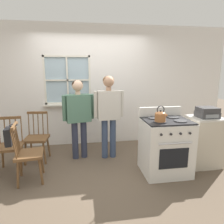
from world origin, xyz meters
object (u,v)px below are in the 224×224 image
object	(u,v)px
chair_by_window	(28,154)
handbag	(9,136)
stereo	(207,112)
chair_near_wall	(37,138)
kettle	(160,116)
stove	(165,146)
person_elderly_left	(78,112)
potted_plant	(70,101)
chair_center_cluster	(10,147)
person_teen_center	(109,109)
side_counter	(204,141)

from	to	relation	value
chair_by_window	handbag	xyz separation A→B (m)	(-0.23, -0.03, 0.32)
handbag	stereo	size ratio (longest dim) A/B	0.90
chair_by_window	chair_near_wall	distance (m)	0.75
chair_by_window	kettle	size ratio (longest dim) A/B	3.77
stove	kettle	distance (m)	0.59
kettle	stove	bearing A→B (deg)	37.84
chair_near_wall	handbag	bearing A→B (deg)	-100.73
person_elderly_left	potted_plant	distance (m)	0.76
stove	potted_plant	world-z (taller)	potted_plant
person_elderly_left	potted_plant	bearing A→B (deg)	92.73
chair_center_cluster	person_teen_center	distance (m)	1.85
stereo	chair_near_wall	bearing A→B (deg)	167.30
person_teen_center	stove	world-z (taller)	person_teen_center
person_teen_center	side_counter	bearing A→B (deg)	-22.23
stove	chair_center_cluster	bearing A→B (deg)	169.95
chair_center_cluster	person_elderly_left	xyz separation A→B (m)	(1.17, 0.35, 0.50)
person_teen_center	stereo	world-z (taller)	person_teen_center
person_teen_center	potted_plant	size ratio (longest dim) A/B	5.84
handbag	side_counter	bearing A→B (deg)	2.11
person_elderly_left	potted_plant	xyz separation A→B (m)	(-0.19, 0.73, 0.10)
chair_by_window	person_elderly_left	size ratio (longest dim) A/B	0.61
stereo	handbag	bearing A→B (deg)	-178.26
side_counter	stereo	xyz separation A→B (m)	(0.00, -0.02, 0.54)
chair_by_window	kettle	bearing A→B (deg)	-103.43
person_elderly_left	side_counter	size ratio (longest dim) A/B	1.70
chair_by_window	stove	distance (m)	2.21
person_elderly_left	person_teen_center	distance (m)	0.58
chair_center_cluster	person_teen_center	size ratio (longest dim) A/B	0.58
person_elderly_left	kettle	xyz separation A→B (m)	(1.25, -0.94, 0.09)
person_teen_center	side_counter	size ratio (longest dim) A/B	1.79
person_teen_center	stereo	size ratio (longest dim) A/B	4.74
chair_near_wall	handbag	xyz separation A→B (m)	(-0.22, -0.78, 0.32)
person_elderly_left	potted_plant	size ratio (longest dim) A/B	5.56
chair_by_window	potted_plant	bearing A→B (deg)	-29.72
chair_center_cluster	handbag	xyz separation A→B (m)	(0.15, -0.41, 0.32)
person_elderly_left	stereo	distance (m)	2.33
kettle	handbag	size ratio (longest dim) A/B	0.80
chair_by_window	potted_plant	distance (m)	1.68
chair_near_wall	person_elderly_left	xyz separation A→B (m)	(0.80, -0.02, 0.50)
person_teen_center	kettle	distance (m)	1.11
potted_plant	side_counter	xyz separation A→B (m)	(2.43, -1.37, -0.58)
stove	stereo	xyz separation A→B (m)	(0.81, 0.14, 0.51)
chair_near_wall	side_counter	xyz separation A→B (m)	(3.03, -0.66, 0.01)
person_teen_center	chair_center_cluster	bearing A→B (deg)	-173.75
person_teen_center	chair_near_wall	bearing A→B (deg)	173.49
person_teen_center	kettle	bearing A→B (deg)	-55.14
person_teen_center	side_counter	world-z (taller)	person_teen_center
chair_near_wall	potted_plant	bearing A→B (deg)	53.84
person_teen_center	potted_plant	distance (m)	1.10
stove	kettle	xyz separation A→B (m)	(-0.17, -0.13, 0.55)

